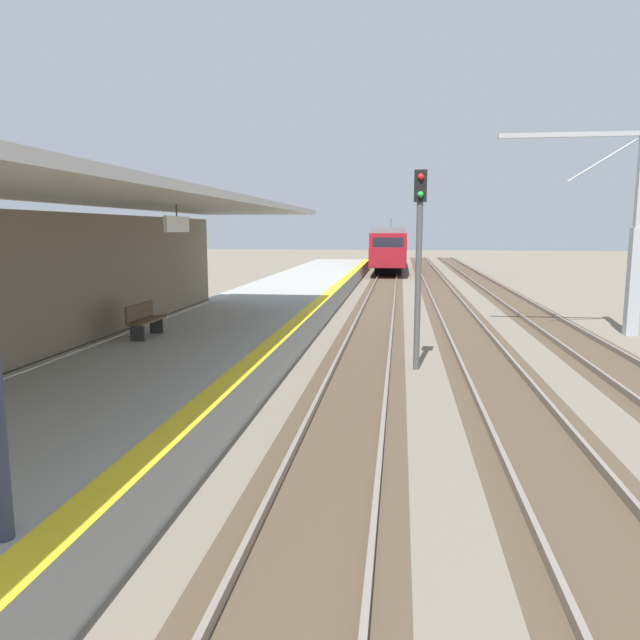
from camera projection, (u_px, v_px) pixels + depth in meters
station_platform at (216, 340)px, 17.72m from camera, size 5.00×80.00×0.91m
station_building_with_canopy at (44, 281)px, 12.15m from camera, size 4.85×24.00×4.43m
track_pair_nearest_platform at (371, 334)px, 21.12m from camera, size 2.34×120.00×0.16m
track_pair_middle at (469, 336)px, 20.68m from camera, size 2.34×120.00×0.16m
track_pair_far_side at (572, 339)px, 20.23m from camera, size 2.34×120.00×0.16m
approaching_train at (390, 246)px, 54.54m from camera, size 2.93×19.60×4.76m
rail_signal_post at (419, 249)px, 15.51m from camera, size 0.32×0.34×5.20m
catenary_pylon_far_side at (628, 232)px, 20.61m from camera, size 5.00×0.40×7.50m
platform_bench at (144, 319)px, 15.68m from camera, size 0.45×1.60×0.88m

